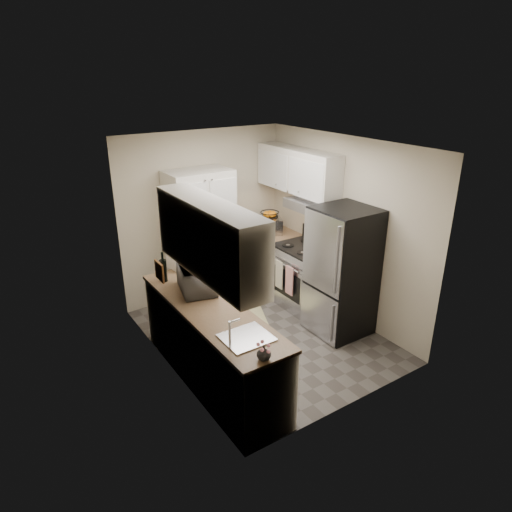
{
  "coord_description": "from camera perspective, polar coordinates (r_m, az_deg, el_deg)",
  "views": [
    {
      "loc": [
        -2.95,
        -4.27,
        3.27
      ],
      "look_at": [
        -0.02,
        0.15,
        1.1
      ],
      "focal_mm": 32.0,
      "sensor_mm": 36.0,
      "label": 1
    }
  ],
  "objects": [
    {
      "name": "ground",
      "position": [
        6.14,
        0.96,
        -9.91
      ],
      "size": [
        3.2,
        3.2,
        0.0
      ],
      "primitive_type": "plane",
      "color": "#56514C",
      "rests_on": "ground"
    },
    {
      "name": "room_shell",
      "position": [
        5.43,
        0.97,
        4.66
      ],
      "size": [
        2.64,
        3.24,
        2.52
      ],
      "color": "beige",
      "rests_on": "ground"
    },
    {
      "name": "pantry_cabinet",
      "position": [
        6.63,
        -6.86,
        2.11
      ],
      "size": [
        0.9,
        0.55,
        2.0
      ],
      "primitive_type": "cube",
      "color": "silver",
      "rests_on": "ground"
    },
    {
      "name": "base_cabinet_left",
      "position": [
        5.16,
        -5.53,
        -11.1
      ],
      "size": [
        0.6,
        2.3,
        0.88
      ],
      "primitive_type": "cube",
      "color": "silver",
      "rests_on": "ground"
    },
    {
      "name": "countertop_left",
      "position": [
        4.92,
        -5.72,
        -6.62
      ],
      "size": [
        0.63,
        2.33,
        0.04
      ],
      "primitive_type": "cube",
      "color": "#846647",
      "rests_on": "base_cabinet_left"
    },
    {
      "name": "base_cabinet_right",
      "position": [
        7.31,
        2.12,
        -0.51
      ],
      "size": [
        0.6,
        0.8,
        0.88
      ],
      "primitive_type": "cube",
      "color": "silver",
      "rests_on": "ground"
    },
    {
      "name": "countertop_right",
      "position": [
        7.14,
        2.17,
        2.9
      ],
      "size": [
        0.63,
        0.83,
        0.04
      ],
      "primitive_type": "cube",
      "color": "#846647",
      "rests_on": "base_cabinet_right"
    },
    {
      "name": "electric_range",
      "position": [
        6.7,
        5.99,
        -2.45
      ],
      "size": [
        0.71,
        0.78,
        1.13
      ],
      "color": "#B7B7BC",
      "rests_on": "ground"
    },
    {
      "name": "refrigerator",
      "position": [
        5.99,
        10.69,
        -1.94
      ],
      "size": [
        0.7,
        0.72,
        1.7
      ],
      "primitive_type": "cube",
      "color": "#B7B7BC",
      "rests_on": "ground"
    },
    {
      "name": "microwave",
      "position": [
        5.24,
        -7.36,
        -2.67
      ],
      "size": [
        0.52,
        0.65,
        0.31
      ],
      "primitive_type": "imported",
      "rotation": [
        0.0,
        0.0,
        1.31
      ],
      "color": "#B6B5BA",
      "rests_on": "countertop_left"
    },
    {
      "name": "wine_bottle",
      "position": [
        5.51,
        -11.52,
        -1.49
      ],
      "size": [
        0.09,
        0.09,
        0.34
      ],
      "primitive_type": "cylinder",
      "color": "black",
      "rests_on": "countertop_left"
    },
    {
      "name": "flower_vase",
      "position": [
        4.05,
        0.99,
        -12.02
      ],
      "size": [
        0.15,
        0.15,
        0.13
      ],
      "primitive_type": "imported",
      "rotation": [
        0.0,
        0.0,
        -0.24
      ],
      "color": "beige",
      "rests_on": "countertop_left"
    },
    {
      "name": "cutting_board",
      "position": [
        5.81,
        -10.3,
        -0.28
      ],
      "size": [
        0.05,
        0.25,
        0.31
      ],
      "primitive_type": "cube",
      "rotation": [
        0.0,
        0.0,
        0.1
      ],
      "color": "#589640",
      "rests_on": "countertop_left"
    },
    {
      "name": "toaster_oven",
      "position": [
        7.08,
        1.74,
        3.93
      ],
      "size": [
        0.47,
        0.51,
        0.24
      ],
      "primitive_type": "cube",
      "rotation": [
        0.0,
        0.0,
        -0.43
      ],
      "color": "#A4A4A8",
      "rests_on": "countertop_right"
    },
    {
      "name": "fruit_basket",
      "position": [
        7.05,
        1.73,
        5.4
      ],
      "size": [
        0.35,
        0.35,
        0.12
      ],
      "primitive_type": null,
      "rotation": [
        0.0,
        0.0,
        0.25
      ],
      "color": "orange",
      "rests_on": "toaster_oven"
    },
    {
      "name": "kitchen_mat",
      "position": [
        6.65,
        -1.31,
        -7.1
      ],
      "size": [
        0.76,
        0.93,
        0.01
      ],
      "primitive_type": "cube",
      "rotation": [
        0.0,
        0.0,
        -0.38
      ],
      "color": "#CFC788",
      "rests_on": "ground"
    }
  ]
}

